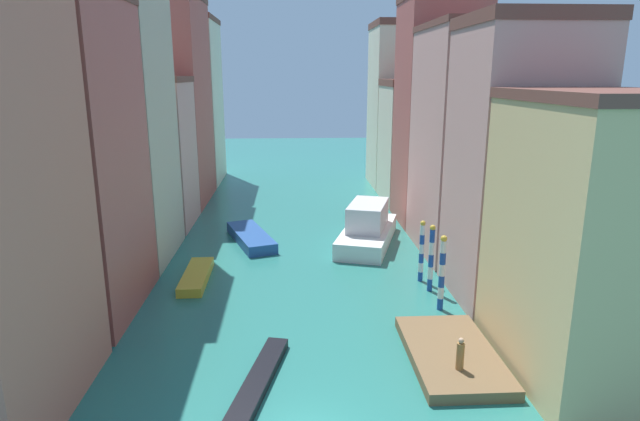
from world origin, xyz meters
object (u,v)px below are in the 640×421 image
object	(u,v)px
mooring_pole_2	(422,250)
motorboat_0	(251,237)
motorboat_1	(196,276)
gondola_black	(255,386)
mooring_pole_0	(442,272)
waterfront_dock	(451,354)
person_on_dock	(460,355)
mooring_pole_1	(431,257)
vaporetto_white	(367,228)

from	to	relation	value
mooring_pole_2	motorboat_0	world-z (taller)	mooring_pole_2
motorboat_1	gondola_black	bearing A→B (deg)	-70.11
mooring_pole_0	motorboat_1	size ratio (longest dim) A/B	0.76
waterfront_dock	person_on_dock	xyz separation A→B (m)	(-0.19, -1.81, 1.00)
mooring_pole_2	motorboat_0	size ratio (longest dim) A/B	0.52
gondola_black	motorboat_0	bearing A→B (deg)	94.57
mooring_pole_1	motorboat_1	xyz separation A→B (m)	(-15.54, 2.66, -1.99)
waterfront_dock	mooring_pole_2	world-z (taller)	mooring_pole_2
vaporetto_white	motorboat_1	size ratio (longest dim) A/B	1.76
vaporetto_white	motorboat_1	world-z (taller)	vaporetto_white
mooring_pole_1	gondola_black	bearing A→B (deg)	-134.55
person_on_dock	mooring_pole_1	size ratio (longest dim) A/B	0.35
mooring_pole_1	mooring_pole_2	bearing A→B (deg)	96.43
motorboat_1	mooring_pole_2	bearing A→B (deg)	-3.41
mooring_pole_2	vaporetto_white	xyz separation A→B (m)	(-2.46, 8.44, -0.85)
waterfront_dock	vaporetto_white	xyz separation A→B (m)	(-1.54, 18.82, 1.07)
person_on_dock	vaporetto_white	world-z (taller)	vaporetto_white
person_on_dock	mooring_pole_2	size ratio (longest dim) A/B	0.37
waterfront_dock	person_on_dock	bearing A→B (deg)	-96.06
mooring_pole_0	vaporetto_white	world-z (taller)	mooring_pole_0
mooring_pole_0	gondola_black	bearing A→B (deg)	-142.93
person_on_dock	gondola_black	distance (m)	9.41
gondola_black	mooring_pole_2	bearing A→B (deg)	50.24
mooring_pole_2	motorboat_1	size ratio (longest dim) A/B	0.70
waterfront_dock	gondola_black	xyz separation A→B (m)	(-9.53, -2.20, -0.06)
mooring_pole_0	mooring_pole_2	xyz separation A→B (m)	(-0.10, 4.60, -0.19)
mooring_pole_0	mooring_pole_1	distance (m)	2.86
motorboat_0	mooring_pole_1	bearing A→B (deg)	-41.88
motorboat_0	motorboat_1	bearing A→B (deg)	-110.25
person_on_dock	vaporetto_white	distance (m)	20.67
vaporetto_white	waterfront_dock	bearing A→B (deg)	-85.33
motorboat_0	gondola_black	bearing A→B (deg)	-85.43
motorboat_0	motorboat_1	distance (m)	9.03
person_on_dock	mooring_pole_1	distance (m)	10.57
mooring_pole_2	motorboat_1	distance (m)	15.48
person_on_dock	mooring_pole_0	world-z (taller)	mooring_pole_0
person_on_dock	motorboat_1	size ratio (longest dim) A/B	0.26
mooring_pole_0	gondola_black	xyz separation A→B (m)	(-10.56, -7.98, -2.17)
mooring_pole_0	mooring_pole_1	size ratio (longest dim) A/B	1.04
mooring_pole_1	vaporetto_white	xyz separation A→B (m)	(-2.66, 10.19, -0.95)
person_on_dock	motorboat_0	xyz separation A→B (m)	(-11.09, 21.57, -0.84)
person_on_dock	motorboat_0	world-z (taller)	person_on_dock
mooring_pole_0	motorboat_0	size ratio (longest dim) A/B	0.57
mooring_pole_0	mooring_pole_2	size ratio (longest dim) A/B	1.09
motorboat_1	mooring_pole_1	bearing A→B (deg)	-9.71
person_on_dock	mooring_pole_2	xyz separation A→B (m)	(1.12, 12.19, 0.91)
mooring_pole_1	gondola_black	distance (m)	15.33
waterfront_dock	gondola_black	world-z (taller)	waterfront_dock
waterfront_dock	vaporetto_white	bearing A→B (deg)	94.67
vaporetto_white	gondola_black	distance (m)	22.51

